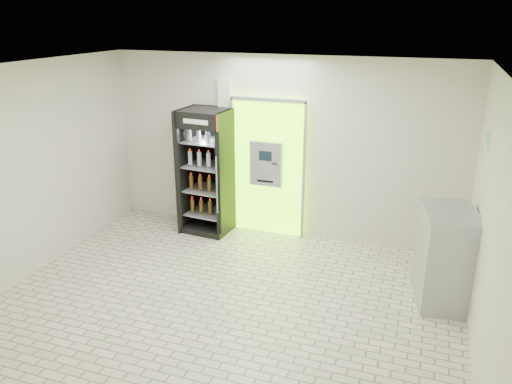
% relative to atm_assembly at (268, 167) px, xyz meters
% --- Properties ---
extents(ground, '(6.00, 6.00, 0.00)m').
position_rel_atm_assembly_xyz_m(ground, '(0.20, -2.41, -1.17)').
color(ground, beige).
rests_on(ground, ground).
extents(room_shell, '(6.00, 6.00, 6.00)m').
position_rel_atm_assembly_xyz_m(room_shell, '(0.20, -2.41, 0.67)').
color(room_shell, beige).
rests_on(room_shell, ground).
extents(atm_assembly, '(1.30, 0.24, 2.33)m').
position_rel_atm_assembly_xyz_m(atm_assembly, '(0.00, 0.00, 0.00)').
color(atm_assembly, '#84FF0C').
rests_on(atm_assembly, ground).
extents(pillar, '(0.22, 0.11, 2.60)m').
position_rel_atm_assembly_xyz_m(pillar, '(-0.78, 0.04, 0.13)').
color(pillar, silver).
rests_on(pillar, ground).
extents(beverage_cooler, '(0.85, 0.79, 2.13)m').
position_rel_atm_assembly_xyz_m(beverage_cooler, '(-1.00, -0.27, -0.15)').
color(beverage_cooler, black).
rests_on(beverage_cooler, ground).
extents(steel_cabinet, '(0.80, 1.05, 1.27)m').
position_rel_atm_assembly_xyz_m(steel_cabinet, '(2.87, -1.36, -0.54)').
color(steel_cabinet, '#9B9DA2').
rests_on(steel_cabinet, ground).
extents(exit_sign, '(0.02, 0.22, 0.26)m').
position_rel_atm_assembly_xyz_m(exit_sign, '(3.19, -1.01, 0.95)').
color(exit_sign, white).
rests_on(exit_sign, room_shell).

